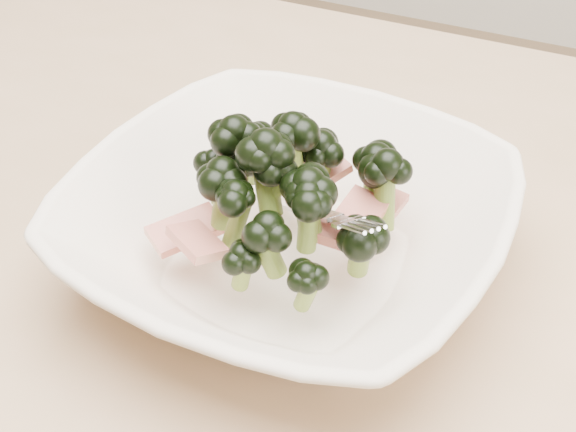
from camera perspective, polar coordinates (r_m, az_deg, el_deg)
The scene contains 2 objects.
dining_table at distance 0.72m, azimuth -0.07°, elevation -7.05°, with size 1.20×0.80×0.75m.
broccoli_dish at distance 0.59m, azimuth 0.03°, elevation -0.50°, with size 0.34×0.34×0.13m.
Camera 1 is at (0.21, -0.45, 1.17)m, focal length 50.00 mm.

